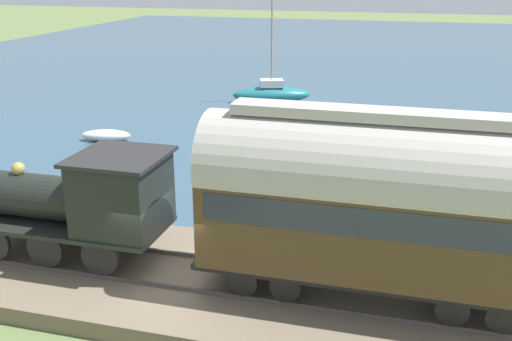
{
  "coord_description": "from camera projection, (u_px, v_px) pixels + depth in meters",
  "views": [
    {
      "loc": [
        -12.88,
        -5.83,
        8.29
      ],
      "look_at": [
        4.95,
        -0.92,
        1.9
      ],
      "focal_mm": 42.0,
      "sensor_mm": 36.0,
      "label": 1
    }
  ],
  "objects": [
    {
      "name": "ground_plane",
      "position": [
        173.0,
        293.0,
        15.91
      ],
      "size": [
        200.0,
        200.0,
        0.0
      ],
      "primitive_type": "plane",
      "color": "#607542"
    },
    {
      "name": "harbor_water",
      "position": [
        357.0,
        58.0,
        55.47
      ],
      "size": [
        80.0,
        80.0,
        0.01
      ],
      "color": "#38566B",
      "rests_on": "ground"
    },
    {
      "name": "rail_embankment",
      "position": [
        178.0,
        279.0,
        16.15
      ],
      "size": [
        5.56,
        56.0,
        0.59
      ],
      "color": "#756651",
      "rests_on": "ground"
    },
    {
      "name": "steam_locomotive",
      "position": [
        77.0,
        197.0,
        16.19
      ],
      "size": [
        2.36,
        6.52,
        3.55
      ],
      "color": "black",
      "rests_on": "rail_embankment"
    },
    {
      "name": "passenger_coach",
      "position": [
        375.0,
        198.0,
        13.93
      ],
      "size": [
        2.47,
        8.51,
        4.66
      ],
      "color": "black",
      "rests_on": "rail_embankment"
    },
    {
      "name": "sailboat_teal",
      "position": [
        271.0,
        93.0,
        37.59
      ],
      "size": [
        3.11,
        5.12,
        7.77
      ],
      "rotation": [
        0.0,
        0.0,
        0.33
      ],
      "color": "#1E707A",
      "rests_on": "harbor_water"
    },
    {
      "name": "rowboat_near_shore",
      "position": [
        106.0,
        135.0,
        29.56
      ],
      "size": [
        1.46,
        2.58,
        0.55
      ],
      "rotation": [
        0.0,
        0.0,
        0.22
      ],
      "color": "silver",
      "rests_on": "harbor_water"
    },
    {
      "name": "rowboat_off_pier",
      "position": [
        470.0,
        209.0,
        20.74
      ],
      "size": [
        1.81,
        1.99,
        0.5
      ],
      "rotation": [
        0.0,
        0.0,
        -0.67
      ],
      "color": "beige",
      "rests_on": "harbor_water"
    },
    {
      "name": "rowboat_mid_harbor",
      "position": [
        401.0,
        158.0,
        26.08
      ],
      "size": [
        1.5,
        2.13,
        0.53
      ],
      "rotation": [
        0.0,
        0.0,
        -0.26
      ],
      "color": "silver",
      "rests_on": "harbor_water"
    }
  ]
}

